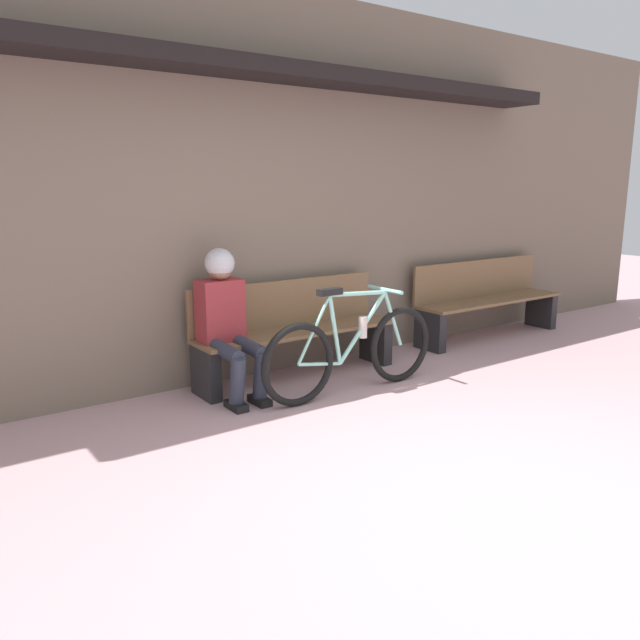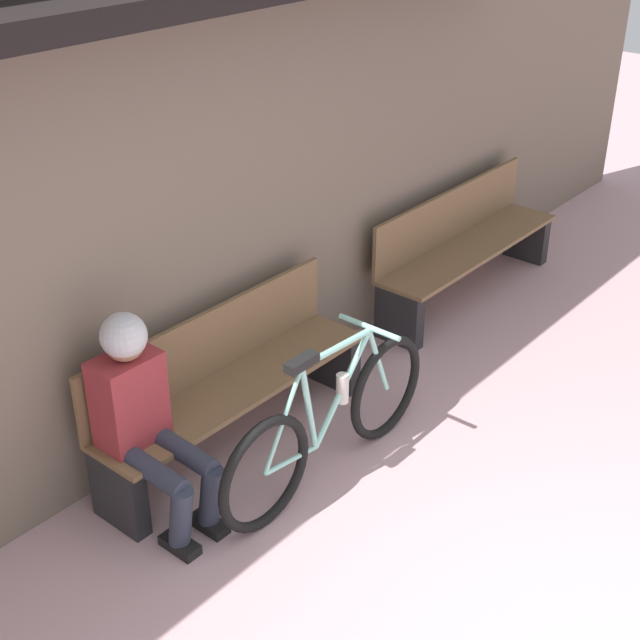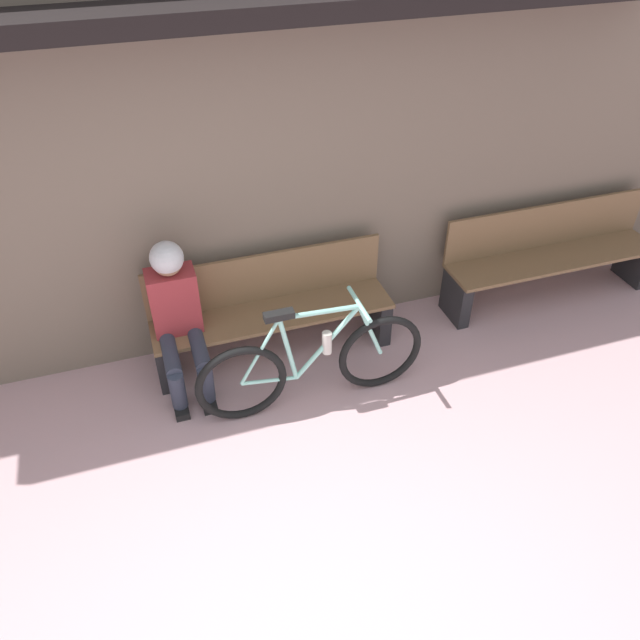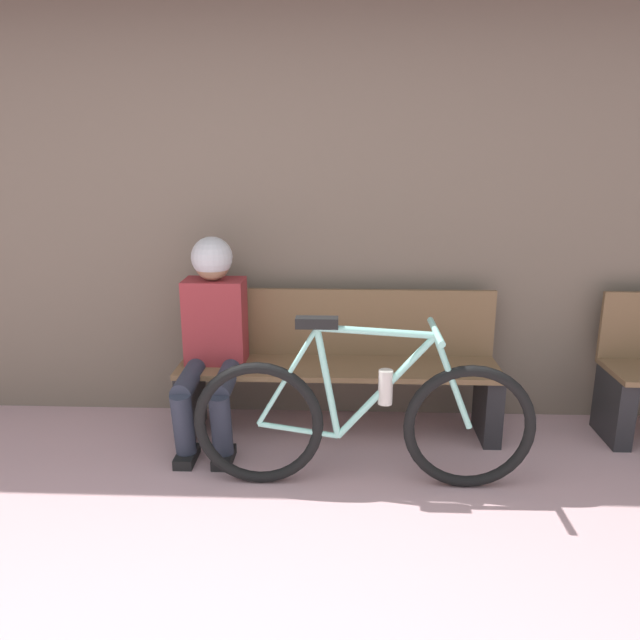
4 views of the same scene
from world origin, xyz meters
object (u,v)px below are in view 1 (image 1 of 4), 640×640
at_px(park_bench_near, 295,332).
at_px(park_bench_far, 486,301).
at_px(person_seated, 226,314).
at_px(bicycle, 352,350).

xyz_separation_m(park_bench_near, park_bench_far, (2.49, 0.00, 0.00)).
bearing_deg(person_seated, bicycle, -31.45).
bearing_deg(park_bench_near, person_seated, -170.33).
bearing_deg(park_bench_near, park_bench_far, 0.02).
relative_size(park_bench_near, bicycle, 1.10).
relative_size(park_bench_near, person_seated, 1.58).
xyz_separation_m(park_bench_near, person_seated, (-0.71, -0.12, 0.27)).
distance_m(park_bench_near, person_seated, 0.76).
bearing_deg(bicycle, park_bench_near, 101.68).
relative_size(bicycle, person_seated, 1.44).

